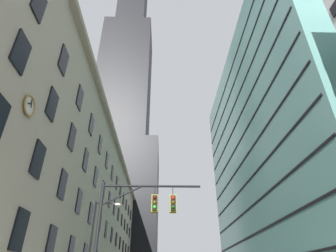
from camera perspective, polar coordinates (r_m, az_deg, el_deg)
The scene contains 5 objects.
station_building at distance 48.74m, azimuth -21.78°, elevation -16.45°, with size 17.54×75.52×22.55m.
dark_skyscraper at distance 108.92m, azimuth -9.49°, elevation 2.96°, with size 29.11×29.11×204.11m.
glass_office_midrise at distance 53.73m, azimuth 23.16°, elevation -4.45°, with size 16.06×50.99×45.03m.
traffic_signal_mast at distance 17.21m, azimuth -5.81°, elevation -18.14°, with size 6.26×0.63×6.82m.
street_lamppost at distance 25.40m, azimuth -14.88°, elevation -21.77°, with size 2.30×0.32×7.63m.
Camera 1 is at (-3.13, -13.10, 1.38)m, focal length 29.26 mm.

